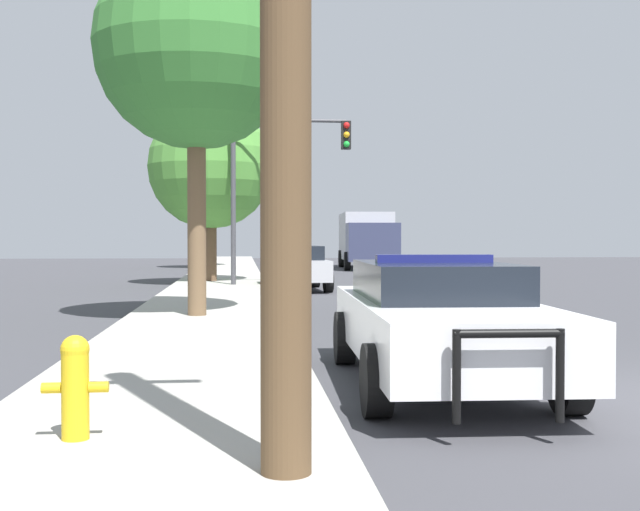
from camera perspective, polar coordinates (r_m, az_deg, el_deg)
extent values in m
cube|color=#A3A099|center=(7.64, -10.93, -10.53)|extent=(3.00, 110.00, 0.13)
cube|color=white|center=(8.93, 8.41, -5.05)|extent=(1.99, 5.00, 0.61)
cube|color=black|center=(9.13, 8.10, -1.74)|extent=(1.65, 2.62, 0.40)
cylinder|color=black|center=(7.77, 17.32, -8.33)|extent=(0.26, 0.68, 0.67)
cylinder|color=black|center=(7.33, 4.03, -8.86)|extent=(0.26, 0.68, 0.67)
cylinder|color=black|center=(10.66, 11.39, -5.69)|extent=(0.26, 0.68, 0.67)
cylinder|color=black|center=(10.34, 1.76, -5.87)|extent=(0.26, 0.68, 0.67)
cylinder|color=black|center=(6.59, 16.70, -8.17)|extent=(0.07, 0.07, 0.73)
cylinder|color=black|center=(6.35, 9.69, -8.48)|extent=(0.07, 0.07, 0.73)
cylinder|color=black|center=(6.41, 13.28, -5.42)|extent=(0.87, 0.10, 0.07)
cube|color=navy|center=(9.12, 8.10, -0.22)|extent=(1.32, 0.25, 0.09)
cube|color=navy|center=(9.16, 14.04, -4.72)|extent=(0.13, 3.56, 0.17)
cylinder|color=gold|center=(6.29, -17.01, -9.54)|extent=(0.20, 0.20, 0.64)
sphere|color=gold|center=(6.24, -17.03, -6.40)|extent=(0.21, 0.21, 0.21)
cylinder|color=gold|center=(6.32, -18.55, -8.92)|extent=(0.14, 0.08, 0.08)
cylinder|color=gold|center=(6.25, -15.45, -9.01)|extent=(0.14, 0.08, 0.08)
cylinder|color=#424247|center=(25.54, -6.19, 3.96)|extent=(0.16, 0.16, 5.36)
cylinder|color=#424247|center=(25.83, -2.15, 9.58)|extent=(3.60, 0.11, 0.11)
cube|color=black|center=(25.94, 1.86, 8.54)|extent=(0.30, 0.24, 0.90)
sphere|color=red|center=(25.85, 1.90, 9.24)|extent=(0.20, 0.20, 0.20)
sphere|color=orange|center=(25.81, 1.90, 8.58)|extent=(0.20, 0.20, 0.20)
sphere|color=green|center=(25.77, 1.90, 7.92)|extent=(0.20, 0.20, 0.20)
cube|color=#B7B7BC|center=(24.69, -1.78, -0.99)|extent=(1.92, 4.15, 0.62)
cube|color=black|center=(24.47, -1.72, 0.20)|extent=(1.57, 2.19, 0.42)
cylinder|color=black|center=(25.86, -3.94, -1.57)|extent=(0.28, 0.67, 0.66)
cylinder|color=black|center=(26.06, -0.34, -1.55)|extent=(0.28, 0.67, 0.66)
cylinder|color=black|center=(23.36, -3.39, -1.88)|extent=(0.28, 0.67, 0.66)
cylinder|color=black|center=(23.58, 0.59, -1.85)|extent=(0.28, 0.67, 0.66)
cube|color=#333856|center=(38.90, 3.76, 0.95)|extent=(2.61, 2.30, 1.85)
cube|color=#B2B2B7|center=(42.72, 3.24, 1.38)|extent=(2.82, 5.67, 2.44)
cylinder|color=black|center=(39.27, 5.50, -0.40)|extent=(0.34, 0.94, 0.92)
cylinder|color=black|center=(39.03, 1.95, -0.40)|extent=(0.34, 0.94, 0.92)
cylinder|color=black|center=(43.90, 4.69, -0.22)|extent=(0.34, 0.94, 0.92)
cylinder|color=black|center=(43.68, 1.52, -0.22)|extent=(0.34, 0.94, 0.92)
cylinder|color=#4C3823|center=(42.52, -8.02, 1.39)|extent=(0.33, 0.33, 3.14)
sphere|color=#4C8E38|center=(42.60, -8.03, 4.87)|extent=(3.70, 3.70, 3.70)
cylinder|color=brown|center=(27.75, -7.77, 1.05)|extent=(0.40, 0.40, 2.75)
sphere|color=#4C8E38|center=(27.86, -7.79, 6.31)|extent=(4.28, 4.28, 4.28)
cylinder|color=brown|center=(15.54, -8.76, 3.25)|extent=(0.35, 0.35, 4.06)
sphere|color=#387A33|center=(15.95, -8.80, 14.45)|extent=(3.90, 3.90, 3.90)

